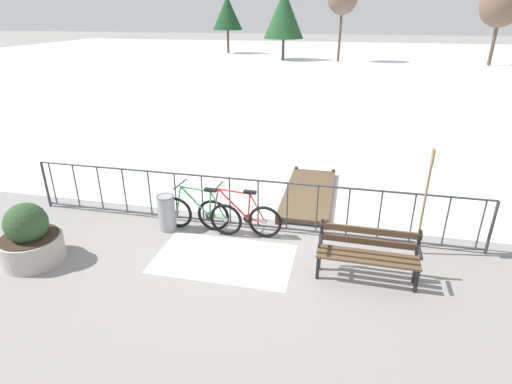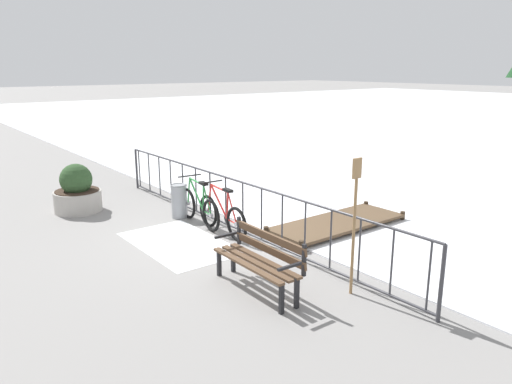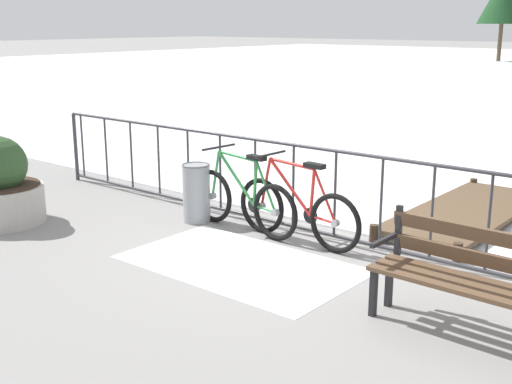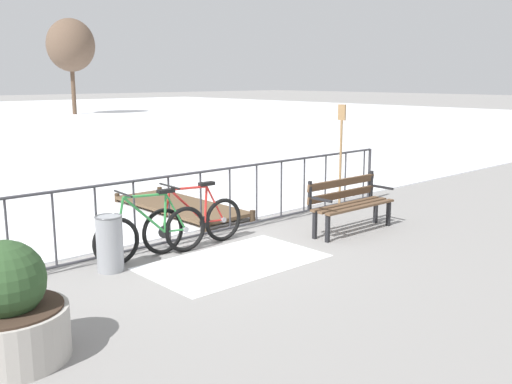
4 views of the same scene
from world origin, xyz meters
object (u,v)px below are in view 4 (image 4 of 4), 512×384
(planter_with_shrub, at_px, (7,313))
(trash_bin, at_px, (110,243))
(bicycle_second, at_px, (152,233))
(oar_upright, at_px, (341,151))
(bicycle_near_railing, at_px, (194,223))
(park_bench, at_px, (349,200))

(planter_with_shrub, xyz_separation_m, trash_bin, (1.83, 1.57, -0.07))
(bicycle_second, distance_m, trash_bin, 0.69)
(planter_with_shrub, relative_size, oar_upright, 0.55)
(bicycle_near_railing, relative_size, park_bench, 1.06)
(park_bench, xyz_separation_m, planter_with_shrub, (-5.66, -0.77, -0.07))
(bicycle_near_railing, xyz_separation_m, trash_bin, (-1.44, -0.14, 0.00))
(bicycle_second, xyz_separation_m, oar_upright, (4.06, 0.06, 0.77))
(oar_upright, bearing_deg, bicycle_near_railing, -179.92)
(bicycle_near_railing, distance_m, bicycle_second, 0.76)
(park_bench, height_order, oar_upright, oar_upright)
(park_bench, height_order, trash_bin, park_bench)
(bicycle_second, bearing_deg, oar_upright, 0.88)
(bicycle_near_railing, height_order, oar_upright, oar_upright)
(trash_bin, bearing_deg, bicycle_near_railing, 5.44)
(bicycle_second, bearing_deg, park_bench, -15.56)
(bicycle_near_railing, height_order, bicycle_second, same)
(bicycle_near_railing, xyz_separation_m, oar_upright, (3.30, 0.00, 0.77))
(park_bench, height_order, planter_with_shrub, planter_with_shrub)
(park_bench, xyz_separation_m, trash_bin, (-3.83, 0.80, -0.14))
(bicycle_near_railing, relative_size, oar_upright, 0.86)
(planter_with_shrub, bearing_deg, bicycle_second, 33.31)
(trash_bin, relative_size, oar_upright, 0.37)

